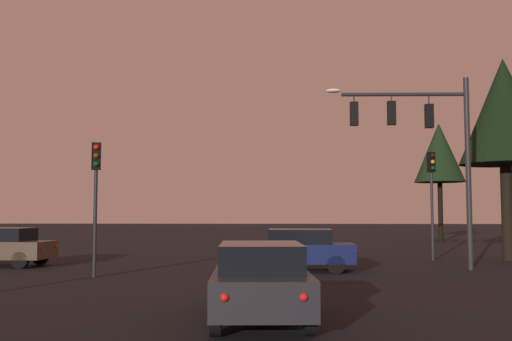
% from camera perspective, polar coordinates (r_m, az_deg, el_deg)
% --- Properties ---
extents(ground_plane, '(168.00, 168.00, 0.00)m').
position_cam_1_polar(ground_plane, '(29.61, 2.55, -8.23)').
color(ground_plane, black).
rests_on(ground_plane, ground).
extents(traffic_signal_mast_arm, '(5.38, 0.48, 7.21)m').
position_cam_1_polar(traffic_signal_mast_arm, '(22.92, 16.08, 3.23)').
color(traffic_signal_mast_arm, '#232326').
rests_on(traffic_signal_mast_arm, ground).
extents(traffic_light_corner_left, '(0.36, 0.38, 4.83)m').
position_cam_1_polar(traffic_light_corner_left, '(27.28, 16.73, -1.27)').
color(traffic_light_corner_left, '#232326').
rests_on(traffic_light_corner_left, ground).
extents(traffic_light_corner_right, '(0.35, 0.38, 4.44)m').
position_cam_1_polar(traffic_light_corner_right, '(20.05, -15.32, -1.06)').
color(traffic_light_corner_right, '#232326').
rests_on(traffic_light_corner_right, ground).
extents(car_nearside_lane, '(2.09, 4.46, 1.52)m').
position_cam_1_polar(car_nearside_lane, '(11.69, 0.45, -10.62)').
color(car_nearside_lane, '#232328').
rests_on(car_nearside_lane, ground).
extents(car_crossing_left, '(4.32, 2.00, 1.52)m').
position_cam_1_polar(car_crossing_left, '(21.54, 4.01, -7.64)').
color(car_crossing_left, '#0F1947').
rests_on(car_crossing_left, ground).
extents(tree_behind_sign, '(3.62, 3.62, 8.70)m').
position_cam_1_polar(tree_behind_sign, '(44.92, 17.40, 1.63)').
color(tree_behind_sign, black).
rests_on(tree_behind_sign, ground).
extents(tree_center_horizon, '(4.03, 4.03, 9.15)m').
position_cam_1_polar(tree_center_horizon, '(28.88, 23.00, 5.24)').
color(tree_center_horizon, black).
rests_on(tree_center_horizon, ground).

